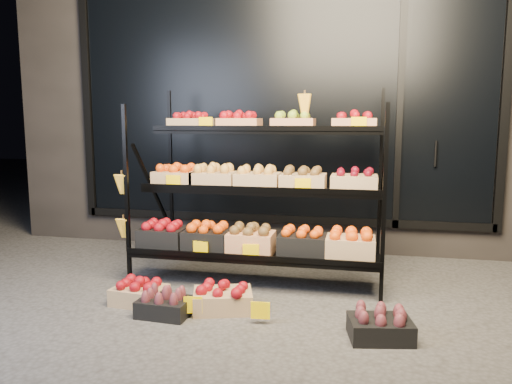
% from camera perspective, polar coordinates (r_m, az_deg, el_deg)
% --- Properties ---
extents(ground, '(24.00, 24.00, 0.00)m').
position_cam_1_polar(ground, '(3.90, -1.45, -12.38)').
color(ground, '#514F4C').
rests_on(ground, ground).
extents(building, '(6.00, 2.08, 3.50)m').
position_cam_1_polar(building, '(6.21, 4.20, 11.66)').
color(building, '#2D2826').
rests_on(building, ground).
extents(display_rack, '(2.18, 1.02, 1.72)m').
position_cam_1_polar(display_rack, '(4.28, 0.20, 0.35)').
color(display_rack, black).
rests_on(display_rack, ground).
extents(tag_floor_a, '(0.13, 0.01, 0.12)m').
position_cam_1_polar(tag_floor_a, '(3.59, -7.20, -13.28)').
color(tag_floor_a, '#FFCD00').
rests_on(tag_floor_a, ground).
extents(tag_floor_b, '(0.13, 0.01, 0.12)m').
position_cam_1_polar(tag_floor_b, '(3.47, 0.50, -13.99)').
color(tag_floor_b, '#FFCD00').
rests_on(tag_floor_b, ground).
extents(floor_crate_left, '(0.41, 0.32, 0.19)m').
position_cam_1_polar(floor_crate_left, '(3.93, -13.17, -11.07)').
color(floor_crate_left, tan).
rests_on(floor_crate_left, ground).
extents(floor_crate_midleft, '(0.37, 0.29, 0.19)m').
position_cam_1_polar(floor_crate_midleft, '(3.67, -10.40, -12.44)').
color(floor_crate_midleft, black).
rests_on(floor_crate_midleft, ground).
extents(floor_crate_midright, '(0.49, 0.42, 0.21)m').
position_cam_1_polar(floor_crate_midright, '(3.71, -3.83, -11.90)').
color(floor_crate_midright, tan).
rests_on(floor_crate_midright, ground).
extents(floor_crate_right, '(0.43, 0.35, 0.20)m').
position_cam_1_polar(floor_crate_right, '(3.35, 14.02, -14.54)').
color(floor_crate_right, black).
rests_on(floor_crate_right, ground).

